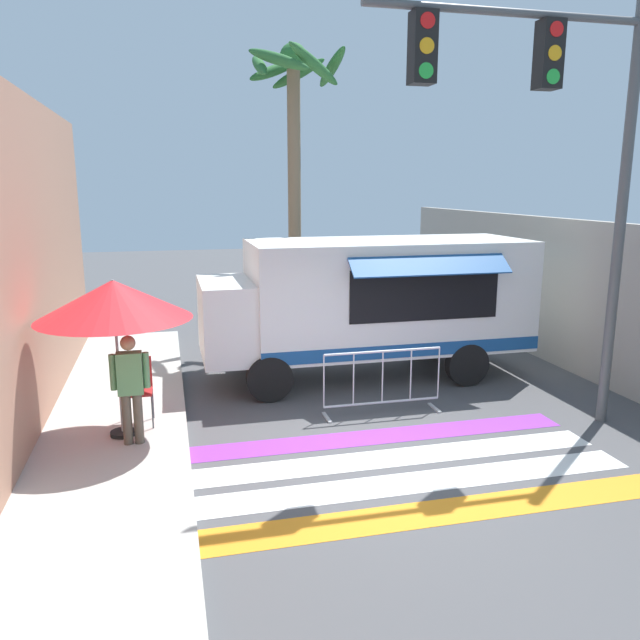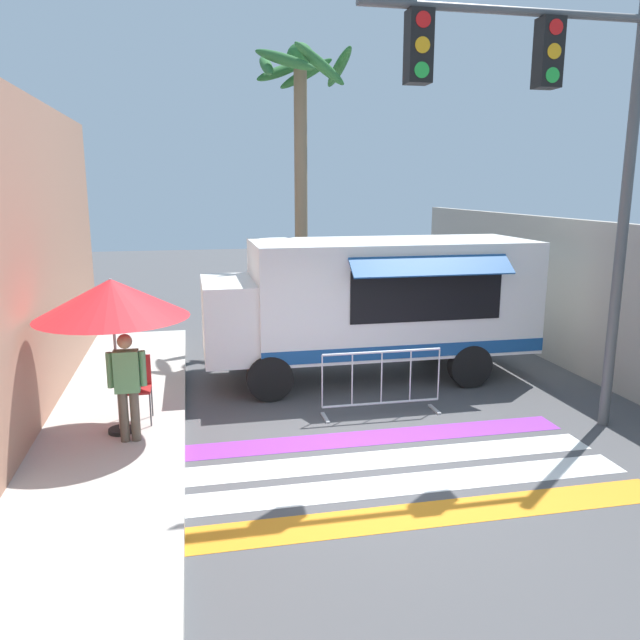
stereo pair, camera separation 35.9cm
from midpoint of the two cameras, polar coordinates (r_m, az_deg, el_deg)
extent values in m
plane|color=#4C4C4F|center=(8.75, 6.09, -12.84)|extent=(60.00, 60.00, 0.00)
cube|color=#A39E93|center=(13.25, 24.16, 1.67)|extent=(0.20, 16.00, 3.04)
cube|color=orange|center=(7.54, 9.62, -17.29)|extent=(6.40, 0.56, 0.01)
cube|color=white|center=(8.16, 7.62, -14.79)|extent=(6.40, 0.56, 0.01)
cube|color=white|center=(8.81, 5.95, -12.63)|extent=(6.40, 0.56, 0.01)
cube|color=purple|center=(9.47, 4.53, -10.77)|extent=(6.40, 0.56, 0.01)
cube|color=white|center=(12.19, 7.30, 2.36)|extent=(5.32, 2.21, 2.08)
cube|color=white|center=(11.67, -5.19, 0.27)|extent=(1.88, 2.03, 1.41)
cube|color=#1E232D|center=(11.53, -9.61, 1.79)|extent=(0.06, 1.76, 0.53)
cube|color=black|center=(11.24, 10.68, 2.23)|extent=(2.82, 0.03, 0.94)
cube|color=#194C8C|center=(10.98, 11.20, 4.87)|extent=(2.92, 0.43, 0.31)
cube|color=#194C8C|center=(11.36, 9.00, -2.88)|extent=(5.32, 0.01, 0.24)
cylinder|color=black|center=(10.94, -3.66, -5.33)|extent=(0.81, 0.22, 0.81)
cylinder|color=black|center=(12.87, -4.96, -2.66)|extent=(0.81, 0.22, 0.81)
cylinder|color=black|center=(12.03, 14.38, -4.07)|extent=(0.81, 0.22, 0.81)
cylinder|color=black|center=(13.81, 10.70, -1.81)|extent=(0.81, 0.22, 0.81)
cylinder|color=#515456|center=(10.42, 26.93, 8.25)|extent=(0.16, 0.16, 6.43)
cylinder|color=#515456|center=(9.54, 17.93, 25.33)|extent=(4.12, 0.11, 0.11)
cube|color=black|center=(9.71, 21.23, 21.78)|extent=(0.32, 0.28, 0.90)
cylinder|color=red|center=(9.65, 21.86, 23.62)|extent=(0.20, 0.02, 0.20)
cylinder|color=#F2A519|center=(9.59, 21.71, 21.87)|extent=(0.20, 0.02, 0.20)
cylinder|color=green|center=(9.54, 21.56, 20.11)|extent=(0.20, 0.02, 0.20)
cube|color=black|center=(8.89, 10.25, 23.34)|extent=(0.32, 0.28, 0.90)
cylinder|color=red|center=(8.83, 10.70, 25.40)|extent=(0.20, 0.02, 0.20)
cylinder|color=#F2A519|center=(8.76, 10.62, 23.49)|extent=(0.20, 0.02, 0.20)
cylinder|color=green|center=(8.71, 10.54, 21.56)|extent=(0.20, 0.02, 0.20)
cylinder|color=black|center=(9.66, -16.70, -9.64)|extent=(0.36, 0.36, 0.06)
cylinder|color=#B2B2B7|center=(9.31, -17.12, -3.31)|extent=(0.04, 0.04, 2.27)
cone|color=red|center=(9.13, -17.45, 1.90)|extent=(2.14, 2.14, 0.55)
cylinder|color=#4C4C51|center=(9.74, -16.73, -8.09)|extent=(0.02, 0.02, 0.50)
cylinder|color=#4C4C51|center=(9.70, -14.21, -8.01)|extent=(0.02, 0.02, 0.50)
cylinder|color=#4C4C51|center=(10.13, -16.54, -7.27)|extent=(0.02, 0.02, 0.50)
cylinder|color=#4C4C51|center=(10.10, -14.12, -7.19)|extent=(0.02, 0.02, 0.50)
cube|color=#B22626|center=(9.83, -15.48, -6.18)|extent=(0.45, 0.45, 0.03)
cube|color=#B22626|center=(9.96, -15.50, -4.44)|extent=(0.45, 0.03, 0.47)
cylinder|color=brown|center=(9.21, -16.41, -8.48)|extent=(0.13, 0.13, 0.73)
cylinder|color=brown|center=(9.20, -15.47, -8.45)|extent=(0.13, 0.13, 0.73)
cube|color=#598C59|center=(9.00, -16.18, -4.53)|extent=(0.34, 0.20, 0.59)
cylinder|color=#598C59|center=(9.01, -17.59, -4.40)|extent=(0.09, 0.09, 0.50)
cylinder|color=#598C59|center=(8.97, -14.79, -4.29)|extent=(0.09, 0.09, 0.50)
sphere|color=#9E7051|center=(8.89, -16.34, -1.89)|extent=(0.20, 0.20, 0.20)
cylinder|color=#B7BABF|center=(10.14, 6.71, -2.92)|extent=(1.98, 0.04, 0.04)
cylinder|color=#B7BABF|center=(10.40, 6.60, -7.56)|extent=(1.98, 0.04, 0.04)
cylinder|color=#B7BABF|center=(10.00, 1.23, -5.65)|extent=(0.02, 0.02, 0.87)
cylinder|color=#B7BABF|center=(10.12, 3.98, -5.46)|extent=(0.02, 0.02, 0.87)
cylinder|color=#B7BABF|center=(10.26, 6.65, -5.27)|extent=(0.02, 0.02, 0.87)
cylinder|color=#B7BABF|center=(10.42, 9.25, -5.07)|extent=(0.02, 0.02, 0.87)
cylinder|color=#B7BABF|center=(10.61, 11.76, -4.86)|extent=(0.02, 0.02, 0.87)
cube|color=#B7BABF|center=(10.22, 1.50, -8.92)|extent=(0.06, 0.44, 0.03)
cube|color=#B7BABF|center=(10.78, 11.37, -8.01)|extent=(0.06, 0.44, 0.03)
cylinder|color=#7A664C|center=(14.60, -1.03, 10.06)|extent=(0.30, 0.30, 6.31)
sphere|color=#2D6B33|center=(14.86, -1.08, 22.91)|extent=(0.60, 0.60, 0.60)
ellipsoid|color=#2D6B33|center=(15.06, 2.49, 22.07)|extent=(0.33, 1.78, 0.78)
ellipsoid|color=#2D6B33|center=(15.47, -0.59, 21.60)|extent=(1.32, 0.70, 0.82)
ellipsoid|color=#2D6B33|center=(15.38, -2.88, 21.78)|extent=(1.37, 0.88, 0.74)
ellipsoid|color=#2D6B33|center=(14.69, -4.19, 22.19)|extent=(0.25, 1.49, 0.79)
ellipsoid|color=#2D6B33|center=(14.17, -2.47, 22.70)|extent=(1.34, 1.07, 0.69)
ellipsoid|color=#2D6B33|center=(14.23, 0.79, 22.36)|extent=(1.38, 0.81, 0.92)
camera|label=1|loc=(0.18, -89.02, 0.21)|focal=35.00mm
camera|label=2|loc=(0.18, 90.98, -0.21)|focal=35.00mm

